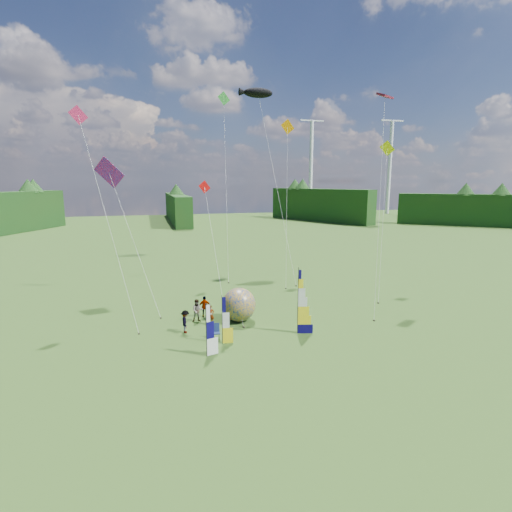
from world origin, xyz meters
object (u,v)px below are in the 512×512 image
object	(u,v)px
side_banner_left	(222,321)
side_banner_far	(206,331)
bol_inflatable	(239,305)
feather_banner_main	(298,302)
spectator_a	(211,315)
spectator_c	(185,322)
spectator_d	(205,307)
spectator_b	(198,311)
camp_chair	(216,332)
kite_whale	(276,174)

from	to	relation	value
side_banner_left	side_banner_far	world-z (taller)	side_banner_far
side_banner_far	bol_inflatable	xyz separation A→B (m)	(3.39, 5.75, -0.34)
feather_banner_main	spectator_a	size ratio (longest dim) A/B	3.12
feather_banner_main	side_banner_far	bearing A→B (deg)	-150.69
side_banner_left	spectator_a	world-z (taller)	side_banner_left
spectator_c	spectator_d	size ratio (longest dim) A/B	0.95
side_banner_left	spectator_b	world-z (taller)	side_banner_left
bol_inflatable	camp_chair	world-z (taller)	bol_inflatable
camp_chair	spectator_d	bearing A→B (deg)	95.47
spectator_a	camp_chair	xyz separation A→B (m)	(-0.13, -2.92, -0.21)
feather_banner_main	spectator_c	distance (m)	8.19
bol_inflatable	spectator_d	size ratio (longest dim) A/B	1.51
side_banner_left	spectator_a	size ratio (longest dim) A/B	2.16
spectator_a	camp_chair	bearing A→B (deg)	-95.00
side_banner_left	camp_chair	bearing A→B (deg)	117.75
kite_whale	spectator_d	bearing A→B (deg)	-118.69
spectator_d	bol_inflatable	bearing A→B (deg)	153.77
spectator_a	side_banner_far	bearing A→B (deg)	-104.19
side_banner_far	spectator_a	size ratio (longest dim) A/B	2.20
spectator_a	kite_whale	distance (m)	20.86
spectator_b	bol_inflatable	bearing A→B (deg)	-11.27
spectator_d	spectator_c	bearing A→B (deg)	64.24
side_banner_far	feather_banner_main	bearing A→B (deg)	0.89
side_banner_left	spectator_d	distance (m)	5.67
bol_inflatable	spectator_b	size ratio (longest dim) A/B	1.48
side_banner_far	spectator_b	distance (m)	6.47
side_banner_left	spectator_b	distance (m)	4.90
spectator_b	kite_whale	distance (m)	20.57
spectator_d	camp_chair	bearing A→B (deg)	96.82
bol_inflatable	spectator_b	bearing A→B (deg)	167.90
bol_inflatable	side_banner_left	bearing A→B (deg)	-117.07
side_banner_left	kite_whale	bearing A→B (deg)	69.68
camp_chair	spectator_a	bearing A→B (deg)	92.33
spectator_a	spectator_b	bearing A→B (deg)	130.03
side_banner_left	camp_chair	world-z (taller)	side_banner_left
spectator_d	side_banner_far	bearing A→B (deg)	88.76
spectator_b	side_banner_far	bearing A→B (deg)	-91.47
side_banner_far	spectator_d	world-z (taller)	side_banner_far
feather_banner_main	bol_inflatable	distance (m)	5.17
side_banner_far	kite_whale	distance (m)	25.14
spectator_b	camp_chair	size ratio (longest dim) A/B	1.64
feather_banner_main	spectator_a	world-z (taller)	feather_banner_main
feather_banner_main	kite_whale	bearing A→B (deg)	89.65
spectator_b	spectator_c	world-z (taller)	spectator_b
feather_banner_main	spectator_d	size ratio (longest dim) A/B	2.69
spectator_a	spectator_d	distance (m)	1.84
bol_inflatable	kite_whale	world-z (taller)	kite_whale
spectator_b	spectator_c	distance (m)	2.35
spectator_b	spectator_c	size ratio (longest dim) A/B	1.07
feather_banner_main	side_banner_left	xyz separation A→B (m)	(-5.50, -0.32, -0.72)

